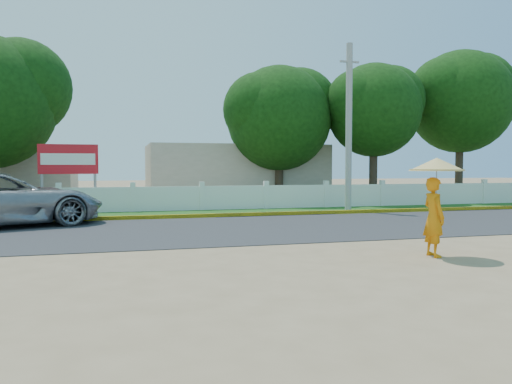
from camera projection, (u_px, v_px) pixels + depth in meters
ground at (279, 252)px, 11.56m from camera, size 120.00×120.00×0.00m
road at (235, 228)px, 15.90m from camera, size 60.00×7.00×0.02m
grass_verge at (207, 213)px, 20.95m from camera, size 60.00×3.50×0.03m
curb at (215, 216)px, 19.31m from camera, size 40.00×0.18×0.16m
fence at (202, 198)px, 22.32m from camera, size 40.00×0.10×1.10m
building_near at (234, 173)px, 29.61m from camera, size 10.00×6.00×3.20m
utility_pole at (349, 128)px, 21.86m from camera, size 0.28×0.28×7.34m
monk_with_parasol at (435, 192)px, 10.96m from camera, size 1.20×1.20×2.18m
billboard at (68, 163)px, 21.79m from camera, size 2.50×0.13×2.95m
tree_row at (231, 109)px, 25.41m from camera, size 34.12×6.94×8.69m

